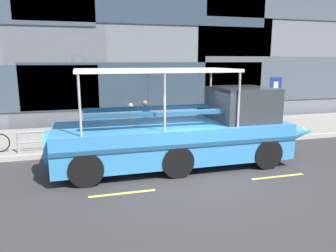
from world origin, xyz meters
name	(u,v)px	position (x,y,z in m)	size (l,w,h in m)	color
ground_plane	(196,175)	(0.00, 0.00, 0.00)	(120.00, 120.00, 0.00)	#333335
sidewalk	(155,134)	(0.00, 5.60, 0.09)	(32.00, 4.80, 0.18)	gray
curb_edge	(169,147)	(0.00, 3.11, 0.09)	(32.00, 0.18, 0.18)	#B2ADA3
lane_centreline	(205,184)	(0.00, -0.81, 0.00)	(25.80, 0.12, 0.01)	#DBD64C
curb_guardrail	(159,131)	(-0.32, 3.45, 0.71)	(10.74, 0.09, 0.79)	#9EA0A8
parking_sign	(275,96)	(5.20, 3.80, 1.95)	(0.60, 0.12, 2.60)	#4C4F54
duck_tour_boat	(189,133)	(0.16, 1.15, 1.10)	(9.66, 2.64, 3.26)	#388CD1
pedestrian_near_bow	(216,113)	(2.65, 4.56, 1.15)	(0.29, 0.42, 1.60)	black
pedestrian_mid_left	(145,116)	(-0.70, 4.47, 1.18)	(0.23, 0.48, 1.66)	#1E2338
pedestrian_mid_right	(131,117)	(-1.31, 4.53, 1.12)	(0.21, 0.45, 1.56)	#1E2338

